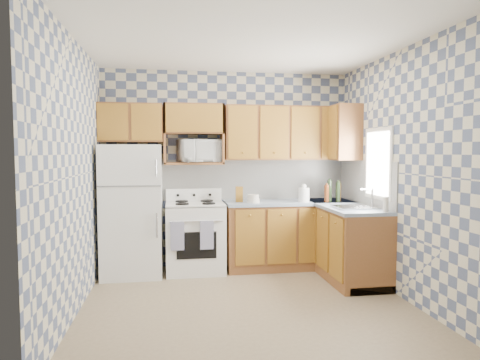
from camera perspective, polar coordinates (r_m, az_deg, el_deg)
name	(u,v)px	position (r m, az deg, el deg)	size (l,w,h in m)	color
floor	(246,302)	(4.70, 0.87, -16.00)	(3.40, 3.40, 0.00)	#77634A
back_wall	(227,169)	(6.01, -1.74, 1.47)	(3.40, 0.02, 2.70)	#4E5B7C
right_wall	(399,174)	(5.01, 20.40, 0.78)	(0.02, 3.20, 2.70)	#4E5B7C
backsplash_back	(255,179)	(6.07, 2.02, 0.08)	(2.60, 0.01, 0.56)	white
backsplash_right	(365,182)	(5.73, 16.35, -0.30)	(0.01, 1.60, 0.56)	white
refrigerator	(132,210)	(5.68, -14.16, -3.94)	(0.75, 0.70, 1.68)	white
stove_body	(195,238)	(5.76, -6.00, -7.69)	(0.76, 0.65, 0.90)	white
cooktop	(195,204)	(5.68, -6.03, -3.18)	(0.76, 0.65, 0.03)	silver
backguard	(194,195)	(5.95, -6.17, -1.96)	(0.76, 0.08, 0.17)	white
dish_towel_left	(177,236)	(5.39, -8.36, -7.40)	(0.17, 0.03, 0.36)	navy
dish_towel_right	(207,235)	(5.41, -4.44, -7.33)	(0.17, 0.03, 0.36)	navy
base_cabinets_back	(289,235)	(5.99, 6.56, -7.34)	(1.75, 0.60, 0.88)	brown
base_cabinets_right	(343,241)	(5.71, 13.55, -7.96)	(0.60, 1.60, 0.88)	brown
countertop_back	(289,202)	(5.91, 6.61, -2.97)	(1.77, 0.63, 0.04)	slate
countertop_right	(343,206)	(5.63, 13.58, -3.38)	(0.63, 1.60, 0.04)	slate
upper_cabinets_back	(287,133)	(6.01, 6.32, 6.21)	(1.75, 0.33, 0.74)	brown
upper_cabinets_fridge	(131,123)	(5.83, -14.33, 7.38)	(0.82, 0.33, 0.50)	brown
upper_cabinets_right	(341,133)	(6.07, 13.30, 6.11)	(0.33, 0.70, 0.74)	brown
microwave_shelf	(194,163)	(5.80, -6.15, 2.21)	(0.80, 0.33, 0.03)	brown
microwave	(200,151)	(5.82, -5.37, 3.87)	(0.55, 0.38, 0.31)	white
sink	(355,207)	(5.31, 15.08, -3.56)	(0.48, 0.40, 0.03)	#B7B7BC
window	(378,164)	(5.40, 17.94, 2.09)	(0.02, 0.66, 0.86)	silver
bottle_0	(329,191)	(5.91, 11.83, -1.44)	(0.06, 0.06, 0.28)	black
bottle_1	(338,192)	(5.89, 12.95, -1.56)	(0.06, 0.06, 0.27)	black
bottle_2	(339,192)	(6.01, 13.03, -1.56)	(0.06, 0.06, 0.25)	#50230E
bottle_3	(327,194)	(5.82, 11.46, -1.80)	(0.06, 0.06, 0.23)	#50230E
knife_block	(239,194)	(5.74, -0.11, -1.91)	(0.09, 0.09, 0.21)	brown
electric_kettle	(304,195)	(5.82, 8.51, -1.97)	(0.15, 0.15, 0.19)	white
food_containers	(253,199)	(5.65, 1.78, -2.49)	(0.17, 0.17, 0.11)	beige
soap_bottle	(386,204)	(5.05, 18.86, -3.09)	(0.06, 0.06, 0.17)	beige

